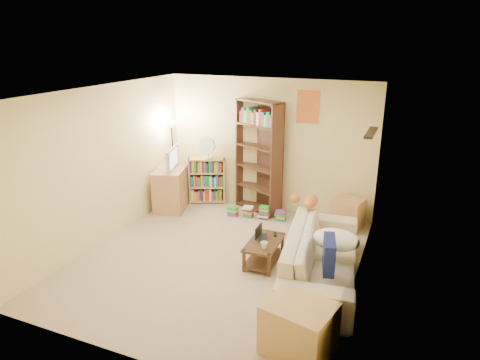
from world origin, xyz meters
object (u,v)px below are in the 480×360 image
Objects in this scene: tabby_cat at (308,201)px; laptop at (266,238)px; mug at (264,245)px; side_table at (348,214)px; television at (169,159)px; coffee_table at (264,250)px; tall_bookshelf at (259,154)px; sofa at (322,256)px; end_cabinet at (299,328)px; tv_stand at (171,189)px; desk_fan at (208,147)px; floor_lamp at (172,139)px; short_bookshelf at (207,180)px.

tabby_cat reaches higher than laptop.
laptop is at bearing -124.73° from tabby_cat.
side_table reaches higher than mug.
television is at bearing 169.24° from tabby_cat.
coffee_table is 1.08× the size of television.
side_table is at bearing 19.87° from tall_bookshelf.
end_cabinet is at bearing 176.03° from sofa.
sofa is 3.54m from tv_stand.
tall_bookshelf is (-0.79, 1.80, 0.76)m from laptop.
tabby_cat is at bearing -25.59° from desk_fan.
floor_lamp reaches higher than side_table.
tall_bookshelf reaches higher than floor_lamp.
side_table is at bearing -26.46° from short_bookshelf.
coffee_table is at bearing 74.87° from sofa.
short_bookshelf is at bearing 133.17° from mug.
television is (-3.25, 1.40, 0.67)m from sofa.
tv_stand is (-2.82, 0.54, -0.38)m from tabby_cat.
mug is 2.87m from short_bookshelf.
floor_lamp is (-0.07, 0.26, 0.93)m from tv_stand.
end_cabinet is (3.42, -3.17, -1.04)m from floor_lamp.
laptop is 1.98m from end_cabinet.
sofa is at bearing -63.66° from tabby_cat.
end_cabinet is (0.97, -1.63, 0.07)m from coffee_table.
laptop is 0.36× the size of short_bookshelf.
television reaches higher than tabby_cat.
floor_lamp is (-2.44, 1.45, 0.97)m from laptop.
floor_lamp is (-3.32, 1.65, 0.99)m from sofa.
television is 0.80× the size of short_bookshelf.
tall_bookshelf reaches higher than mug.
side_table is (3.39, 0.19, -1.07)m from floor_lamp.
desk_fan is (0.53, 0.56, 0.76)m from tv_stand.
short_bookshelf reaches higher than tv_stand.
television is at bearing 150.32° from coffee_table.
mug is at bearing -46.96° from desk_fan.
tabby_cat is 2.57m from desk_fan.
side_table is (0.07, 1.85, -0.08)m from sofa.
coffee_table is 0.29m from mug.
coffee_table is 1.90m from end_cabinet.
tabby_cat is 0.90m from laptop.
laptop is at bearing 93.12° from coffee_table.
side_table is (0.50, 0.99, -0.52)m from tabby_cat.
tv_stand reaches higher than sofa.
tv_stand is 0.48× the size of floor_lamp.
coffee_table is 1.79× the size of desk_fan.
end_cabinet is at bearing -50.99° from desk_fan.
tv_stand is 0.87× the size of short_bookshelf.
tv_stand reaches higher than mug.
short_bookshelf is 4.55m from end_cabinet.
tv_stand is at bearing 59.01° from sofa.
short_bookshelf reaches higher than mug.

